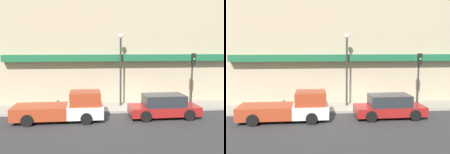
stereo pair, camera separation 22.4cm
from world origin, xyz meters
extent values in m
plane|color=#2D2D30|center=(0.00, 0.00, 0.00)|extent=(80.00, 80.00, 0.00)
cube|color=gray|center=(0.00, 1.35, 0.08)|extent=(36.00, 2.71, 0.16)
cube|color=tan|center=(0.00, 4.21, 4.44)|extent=(19.80, 3.00, 8.88)
cube|color=#195B38|center=(0.00, 2.41, 3.66)|extent=(18.22, 0.60, 0.50)
cube|color=silver|center=(-3.20, -1.27, 0.60)|extent=(2.15, 1.93, 0.75)
cube|color=#9E381E|center=(-3.20, -1.27, 1.37)|extent=(1.83, 1.78, 0.80)
cube|color=#9E381E|center=(-5.89, -1.27, 0.60)|extent=(3.23, 1.93, 0.75)
cylinder|color=black|center=(-3.15, -0.30, 0.34)|extent=(0.68, 0.22, 0.68)
cylinder|color=black|center=(-3.15, -2.24, 0.34)|extent=(0.68, 0.22, 0.68)
cylinder|color=black|center=(-6.48, -0.30, 0.34)|extent=(0.68, 0.22, 0.68)
cylinder|color=black|center=(-6.48, -2.24, 0.34)|extent=(0.68, 0.22, 0.68)
cube|color=maroon|center=(1.77, -1.27, 0.49)|extent=(4.39, 1.77, 0.56)
cube|color=#23282D|center=(1.77, -1.27, 1.12)|extent=(2.54, 1.59, 0.71)
cylinder|color=black|center=(3.13, -0.39, 0.34)|extent=(0.68, 0.22, 0.68)
cylinder|color=black|center=(3.13, -2.16, 0.34)|extent=(0.68, 0.22, 0.68)
cylinder|color=black|center=(0.41, -0.39, 0.34)|extent=(0.68, 0.22, 0.68)
cylinder|color=black|center=(0.41, -2.16, 0.34)|extent=(0.68, 0.22, 0.68)
cylinder|color=#196633|center=(-5.07, 0.82, 0.41)|extent=(0.22, 0.22, 0.50)
sphere|color=#196633|center=(-5.07, 0.82, 0.73)|extent=(0.21, 0.21, 0.21)
cylinder|color=#2D2D2D|center=(-0.58, 1.63, 2.62)|extent=(0.14, 0.14, 4.93)
sphere|color=silver|center=(-0.58, 1.63, 5.27)|extent=(0.36, 0.36, 0.36)
cylinder|color=#2D2D2D|center=(4.40, 0.54, 2.09)|extent=(0.12, 0.12, 3.87)
cube|color=black|center=(4.40, 0.38, 3.63)|extent=(0.28, 0.20, 0.80)
sphere|color=green|center=(4.40, 0.26, 3.63)|extent=(0.16, 0.16, 0.16)
camera|label=1|loc=(-3.26, -16.34, 4.46)|focal=40.00mm
camera|label=2|loc=(-3.03, -16.37, 4.46)|focal=40.00mm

